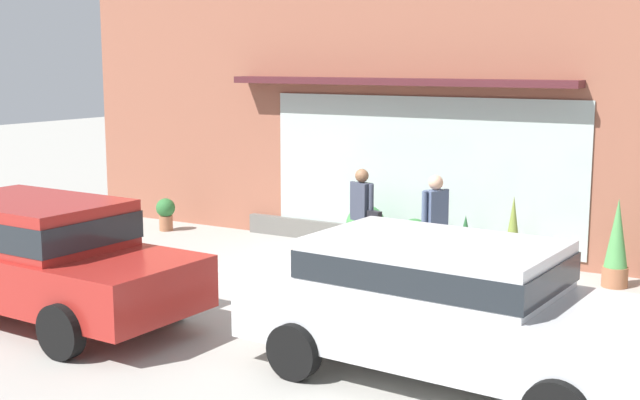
% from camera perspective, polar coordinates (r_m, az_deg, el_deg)
% --- Properties ---
extents(ground_plane, '(60.00, 60.00, 0.00)m').
position_cam_1_polar(ground_plane, '(12.70, -0.78, -5.87)').
color(ground_plane, '#9E9B93').
extents(curb_strip, '(14.00, 0.24, 0.12)m').
position_cam_1_polar(curb_strip, '(12.52, -1.25, -5.81)').
color(curb_strip, '#B2B2AD').
rests_on(curb_strip, ground_plane).
extents(storefront, '(14.00, 0.81, 5.21)m').
position_cam_1_polar(storefront, '(15.08, 5.56, 6.35)').
color(storefront, '#935642').
rests_on(storefront, ground_plane).
extents(fire_hydrant, '(0.43, 0.41, 0.86)m').
position_cam_1_polar(fire_hydrant, '(12.86, 4.14, -3.69)').
color(fire_hydrant, '#4C8C47').
rests_on(fire_hydrant, ground_plane).
extents(pedestrian_with_handbag, '(0.65, 0.32, 1.63)m').
position_cam_1_polar(pedestrian_with_handbag, '(13.57, 2.88, -0.77)').
color(pedestrian_with_handbag, '#333847').
rests_on(pedestrian_with_handbag, ground_plane).
extents(pedestrian_passerby, '(0.33, 0.43, 1.65)m').
position_cam_1_polar(pedestrian_passerby, '(12.82, 7.74, -1.36)').
color(pedestrian_passerby, '#8E333D').
rests_on(pedestrian_passerby, ground_plane).
extents(parked_car_red, '(4.50, 2.10, 1.57)m').
position_cam_1_polar(parked_car_red, '(11.58, -18.48, -3.32)').
color(parked_car_red, maroon).
rests_on(parked_car_red, ground_plane).
extents(parked_car_silver, '(4.66, 2.17, 1.50)m').
position_cam_1_polar(parked_car_silver, '(9.02, 8.51, -6.76)').
color(parked_car_silver, silver).
rests_on(parked_car_silver, ground_plane).
extents(potted_plant_corner_tall, '(0.69, 0.69, 0.84)m').
position_cam_1_polar(potted_plant_corner_tall, '(14.88, 3.08, -1.80)').
color(potted_plant_corner_tall, '#33473D').
rests_on(potted_plant_corner_tall, ground_plane).
extents(potted_plant_low_front, '(0.38, 0.38, 1.34)m').
position_cam_1_polar(potted_plant_low_front, '(13.31, 19.32, -2.85)').
color(potted_plant_low_front, '#9E6042').
rests_on(potted_plant_low_front, ground_plane).
extents(potted_plant_by_entrance, '(0.55, 0.55, 0.69)m').
position_cam_1_polar(potted_plant_by_entrance, '(14.50, 6.38, -2.56)').
color(potted_plant_by_entrance, '#9E6042').
rests_on(potted_plant_by_entrance, ground_plane).
extents(potted_plant_near_hydrant, '(0.32, 0.32, 1.23)m').
position_cam_1_polar(potted_plant_near_hydrant, '(13.80, 12.83, -2.32)').
color(potted_plant_near_hydrant, '#4C4C51').
rests_on(potted_plant_near_hydrant, ground_plane).
extents(potted_plant_trailing_edge, '(0.26, 0.26, 0.82)m').
position_cam_1_polar(potted_plant_trailing_edge, '(14.21, 9.73, -2.73)').
color(potted_plant_trailing_edge, '#33473D').
rests_on(potted_plant_trailing_edge, ground_plane).
extents(potted_plant_window_right, '(0.38, 0.38, 0.65)m').
position_cam_1_polar(potted_plant_window_right, '(17.01, -10.34, -0.81)').
color(potted_plant_window_right, '#9E6042').
rests_on(potted_plant_window_right, ground_plane).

